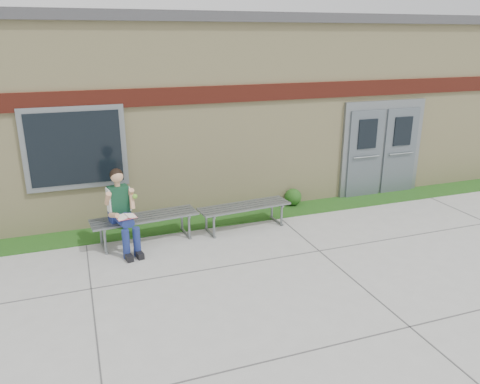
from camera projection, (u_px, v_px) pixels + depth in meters
name	position (u px, v px, depth m)	size (l,w,h in m)	color
ground	(281.00, 272.00, 7.77)	(80.00, 80.00, 0.00)	#9E9E99
grass_strip	(231.00, 218.00, 10.09)	(16.00, 0.80, 0.02)	#134715
school_building	(189.00, 101.00, 12.45)	(16.20, 6.22, 4.20)	beige
bench_left	(145.00, 222.00, 8.82)	(2.03, 0.74, 0.51)	slate
bench_right	(244.00, 210.00, 9.47)	(1.92, 0.68, 0.49)	slate
girl	(122.00, 209.00, 8.36)	(0.58, 0.93, 1.51)	navy
shrub_mid	(124.00, 218.00, 9.54)	(0.36, 0.36, 0.36)	#134715
shrub_east	(293.00, 197.00, 10.76)	(0.39, 0.39, 0.39)	#134715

